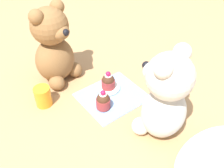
# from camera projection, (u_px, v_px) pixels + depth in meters

# --- Properties ---
(ground_plane) EXTENTS (4.00, 4.00, 0.00)m
(ground_plane) POSITION_uv_depth(u_px,v_px,m) (112.00, 97.00, 0.88)
(ground_plane) COLOR tan
(knitted_placemat) EXTENTS (0.20, 0.18, 0.01)m
(knitted_placemat) POSITION_uv_depth(u_px,v_px,m) (112.00, 96.00, 0.87)
(knitted_placemat) COLOR #7A9ED1
(knitted_placemat) RESTS_ON ground_plane
(tulle_cloth) EXTENTS (0.27, 0.16, 0.04)m
(tulle_cloth) POSITION_uv_depth(u_px,v_px,m) (216.00, 157.00, 0.67)
(tulle_cloth) COLOR silver
(tulle_cloth) RESTS_ON ground_plane
(teddy_bear_cream) EXTENTS (0.16, 0.15, 0.27)m
(teddy_bear_cream) POSITION_uv_depth(u_px,v_px,m) (165.00, 97.00, 0.68)
(teddy_bear_cream) COLOR silver
(teddy_bear_cream) RESTS_ON ground_plane
(teddy_bear_tan) EXTENTS (0.17, 0.16, 0.28)m
(teddy_bear_tan) POSITION_uv_depth(u_px,v_px,m) (54.00, 47.00, 0.87)
(teddy_bear_tan) COLOR olive
(teddy_bear_tan) RESTS_ON ground_plane
(cupcake_near_cream_bear) EXTENTS (0.05, 0.05, 0.07)m
(cupcake_near_cream_bear) POSITION_uv_depth(u_px,v_px,m) (103.00, 101.00, 0.81)
(cupcake_near_cream_bear) COLOR #993333
(cupcake_near_cream_bear) RESTS_ON knitted_placemat
(saucer_plate) EXTENTS (0.08, 0.08, 0.01)m
(saucer_plate) POSITION_uv_depth(u_px,v_px,m) (108.00, 87.00, 0.90)
(saucer_plate) COLOR white
(saucer_plate) RESTS_ON knitted_placemat
(cupcake_near_tan_bear) EXTENTS (0.05, 0.05, 0.07)m
(cupcake_near_tan_bear) POSITION_uv_depth(u_px,v_px,m) (108.00, 81.00, 0.88)
(cupcake_near_tan_bear) COLOR #993333
(cupcake_near_tan_bear) RESTS_ON saucer_plate
(juice_glass) EXTENTS (0.05, 0.05, 0.07)m
(juice_glass) POSITION_uv_depth(u_px,v_px,m) (43.00, 96.00, 0.83)
(juice_glass) COLOR orange
(juice_glass) RESTS_ON ground_plane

